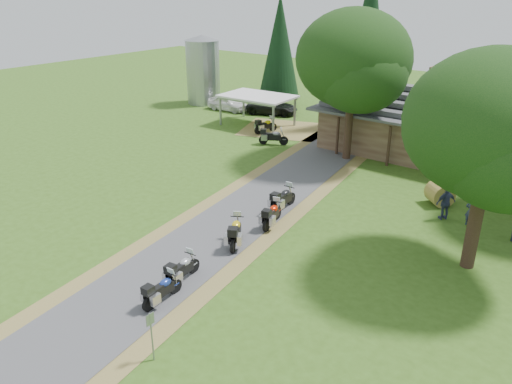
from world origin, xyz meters
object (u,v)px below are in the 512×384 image
Objects in this scene: motorcycle_row_a at (162,288)px; motorcycle_carport_b at (274,136)px; silo at (203,70)px; hay_bale at (440,194)px; lodge at (471,127)px; car_dark_suv at (272,104)px; carport at (258,110)px; motorcycle_row_b at (182,268)px; motorcycle_row_e at (283,198)px; motorcycle_row_c at (235,230)px; motorcycle_carport_a at (266,125)px; car_white_sedan at (228,101)px; motorcycle_row_d at (272,213)px.

motorcycle_carport_b is (-8.73, 19.69, 0.07)m from motorcycle_row_a.
silo is 5.16× the size of hay_bale.
lodge reaches higher than car_dark_suv.
motorcycle_row_b is at bearing -62.90° from carport.
silo reaches higher than motorcycle_row_e.
motorcycle_carport_b is at bearing -164.37° from car_dark_suv.
motorcycle_row_c reaches higher than motorcycle_carport_a.
hay_bale is (6.26, 10.78, -0.06)m from motorcycle_row_c.
lodge is 25.56m from motorcycle_row_a.
motorcycle_row_b is 8.64m from motorcycle_row_e.
motorcycle_carport_a is at bearing -121.73° from car_white_sedan.
motorcycle_row_c is at bearing -168.91° from car_dark_suv.
carport is at bearing -174.73° from lodge.
motorcycle_row_c is (12.48, -18.02, -0.61)m from carport.
carport reaches higher than motorcycle_row_d.
motorcycle_row_a is (-4.38, -25.12, -1.82)m from lodge.
carport is 1.14× the size of car_white_sedan.
motorcycle_row_a is 0.86× the size of motorcycle_row_c.
car_white_sedan is (-23.32, 0.97, -1.54)m from lodge.
motorcycle_row_d is at bearing -5.90° from motorcycle_row_b.
car_dark_suv is 31.20m from motorcycle_row_a.
hay_bale is (6.70, 6.08, -0.06)m from motorcycle_row_e.
motorcycle_row_d is at bearing -35.52° from motorcycle_row_c.
silo is 16.38m from motorcycle_carport_b.
car_white_sedan is at bearing 31.92° from motorcycle_row_d.
car_dark_suv is at bearing 46.93° from motorcycle_carport_a.
lodge is at bearing -96.25° from car_white_sedan.
hay_bale is (24.45, -9.83, -0.24)m from car_white_sedan.
motorcycle_row_d is at bearing 1.10° from motorcycle_row_a.
motorcycle_carport_b is (14.36, -7.38, -2.76)m from silo.
carport reaches higher than motorcycle_carport_a.
hay_bale is (5.94, 14.69, 0.01)m from motorcycle_row_b.
lodge reaches higher than motorcycle_row_c.
motorcycle_row_e is (13.39, -17.41, -0.29)m from car_dark_suv.
motorcycle_carport_b is at bearing -157.52° from lodge.
motorcycle_row_c is at bearing -44.02° from silo.
motorcycle_carport_b is (5.86, -7.89, -0.31)m from car_dark_suv.
car_white_sedan is 30.72m from motorcycle_row_b.
silo is 3.25× the size of motorcycle_row_e.
motorcycle_row_c is at bearing -142.45° from car_white_sedan.
motorcycle_carport_b is (2.49, -2.31, 0.02)m from motorcycle_carport_a.
motorcycle_row_a is 17.16m from hay_bale.
hay_bale is at bearing -24.30° from carport.
car_dark_suv is at bearing 105.07° from carport.
motorcycle_row_d is 0.94× the size of motorcycle_row_e.
motorcycle_row_a is (18.95, -26.08, -0.28)m from car_white_sedan.
silo is 3.46× the size of motorcycle_carport_a.
motorcycle_row_c reaches higher than motorcycle_row_e.
motorcycle_row_d is (14.04, -19.35, -0.33)m from car_dark_suv.
lodge is at bearing -18.41° from motorcycle_row_b.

